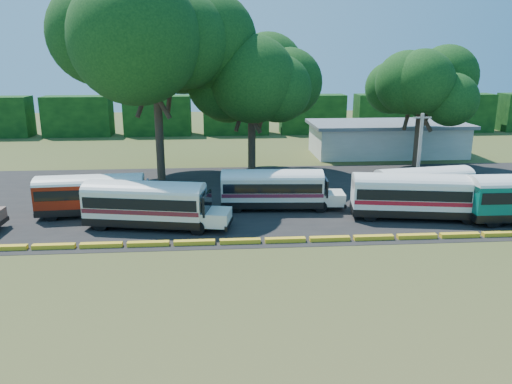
{
  "coord_description": "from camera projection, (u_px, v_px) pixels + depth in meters",
  "views": [
    {
      "loc": [
        -2.8,
        -29.84,
        12.07
      ],
      "look_at": [
        -0.07,
        6.0,
        2.12
      ],
      "focal_mm": 35.0,
      "sensor_mm": 36.0,
      "label": 1
    }
  ],
  "objects": [
    {
      "name": "tree_west",
      "position": [
        154.0,
        35.0,
        46.04
      ],
      "size": [
        14.56,
        14.56,
        19.12
      ],
      "color": "#312718",
      "rests_on": "ground"
    },
    {
      "name": "tree_east",
      "position": [
        423.0,
        82.0,
        53.23
      ],
      "size": [
        9.49,
        9.49,
        12.69
      ],
      "color": "#312718",
      "rests_on": "ground"
    },
    {
      "name": "bus_cream_west",
      "position": [
        148.0,
        202.0,
        35.44
      ],
      "size": [
        10.69,
        4.53,
        3.42
      ],
      "rotation": [
        0.0,
        0.0,
        -0.2
      ],
      "color": "black",
      "rests_on": "ground"
    },
    {
      "name": "bus_white_red",
      "position": [
        413.0,
        194.0,
        37.48
      ],
      "size": [
        10.8,
        4.31,
        3.46
      ],
      "rotation": [
        0.0,
        0.0,
        -0.17
      ],
      "color": "black",
      "rests_on": "ground"
    },
    {
      "name": "tree_center",
      "position": [
        252.0,
        79.0,
        50.74
      ],
      "size": [
        11.05,
        11.05,
        13.72
      ],
      "color": "#312718",
      "rests_on": "ground"
    },
    {
      "name": "treeline_backdrop",
      "position": [
        236.0,
        115.0,
        77.42
      ],
      "size": [
        130.0,
        4.0,
        6.0
      ],
      "color": "black",
      "rests_on": "ground"
    },
    {
      "name": "utility_pole",
      "position": [
        419.0,
        154.0,
        43.37
      ],
      "size": [
        1.6,
        0.3,
        7.21
      ],
      "color": "gray",
      "rests_on": "ground"
    },
    {
      "name": "bus_red",
      "position": [
        94.0,
        192.0,
        38.22
      ],
      "size": [
        9.94,
        3.1,
        3.22
      ],
      "rotation": [
        0.0,
        0.0,
        0.07
      ],
      "color": "black",
      "rests_on": "ground"
    },
    {
      "name": "bus_white_blue",
      "position": [
        426.0,
        184.0,
        40.86
      ],
      "size": [
        9.89,
        3.76,
        3.17
      ],
      "rotation": [
        0.0,
        0.0,
        0.15
      ],
      "color": "black",
      "rests_on": "ground"
    },
    {
      "name": "curb",
      "position": [
        263.0,
        241.0,
        33.02
      ],
      "size": [
        53.7,
        0.45,
        0.3
      ],
      "color": "yellow",
      "rests_on": "ground"
    },
    {
      "name": "asphalt_strip",
      "position": [
        263.0,
        197.0,
        43.7
      ],
      "size": [
        64.0,
        24.0,
        0.02
      ],
      "primitive_type": "cube",
      "color": "black",
      "rests_on": "ground"
    },
    {
      "name": "terminal_building",
      "position": [
        387.0,
        138.0,
        61.7
      ],
      "size": [
        19.0,
        9.0,
        4.0
      ],
      "color": "silver",
      "rests_on": "ground"
    },
    {
      "name": "ground",
      "position": [
        264.0,
        248.0,
        32.1
      ],
      "size": [
        160.0,
        160.0,
        0.0
      ],
      "primitive_type": "plane",
      "color": "#304C19",
      "rests_on": "ground"
    },
    {
      "name": "bus_cream_east",
      "position": [
        275.0,
        187.0,
        39.8
      ],
      "size": [
        10.01,
        3.1,
        3.24
      ],
      "rotation": [
        0.0,
        0.0,
        -0.07
      ],
      "color": "black",
      "rests_on": "ground"
    }
  ]
}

